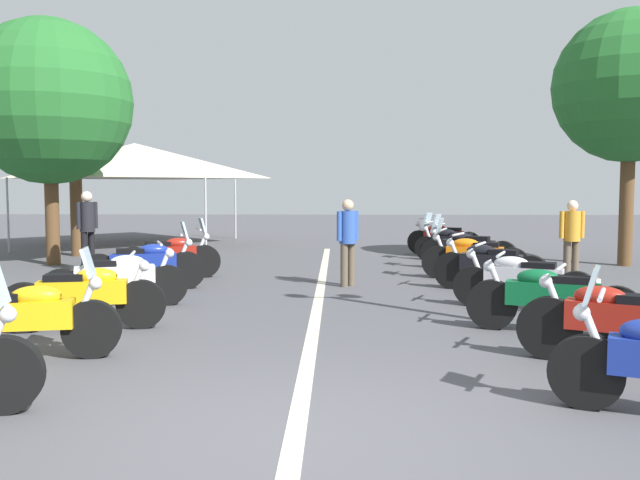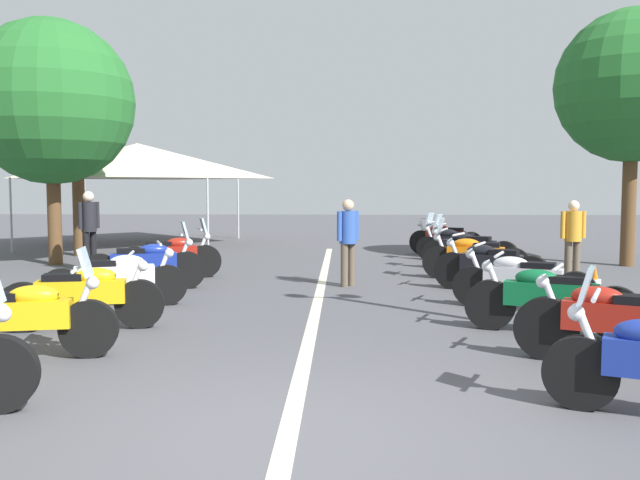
{
  "view_description": "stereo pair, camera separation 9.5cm",
  "coord_description": "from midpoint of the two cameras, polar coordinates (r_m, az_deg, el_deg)",
  "views": [
    {
      "loc": [
        -4.94,
        -0.32,
        1.86
      ],
      "look_at": [
        7.2,
        0.0,
        0.91
      ],
      "focal_mm": 38.79,
      "sensor_mm": 36.0,
      "label": 1
    },
    {
      "loc": [
        -4.94,
        -0.41,
        1.86
      ],
      "look_at": [
        7.2,
        0.0,
        0.91
      ],
      "focal_mm": 38.79,
      "sensor_mm": 36.0,
      "label": 2
    }
  ],
  "objects": [
    {
      "name": "motorcycle_right_row_1",
      "position": [
        7.77,
        22.91,
        -6.22
      ],
      "size": [
        1.03,
        1.9,
        1.02
      ],
      "rotation": [
        0.0,
        0.0,
        1.13
      ],
      "color": "black",
      "rests_on": "ground_plane"
    },
    {
      "name": "motorcycle_right_row_6",
      "position": [
        15.66,
        11.83,
        -0.68
      ],
      "size": [
        1.12,
        2.02,
        1.23
      ],
      "rotation": [
        0.0,
        0.0,
        1.11
      ],
      "color": "black",
      "rests_on": "ground_plane"
    },
    {
      "name": "bystander_0",
      "position": [
        12.79,
        2.09,
        0.35
      ],
      "size": [
        0.4,
        0.41,
        1.62
      ],
      "rotation": [
        0.0,
        0.0,
        0.77
      ],
      "color": "brown",
      "rests_on": "ground_plane"
    },
    {
      "name": "motorcycle_right_row_3",
      "position": [
        10.83,
        16.07,
        -3.17
      ],
      "size": [
        1.04,
        2.0,
        0.99
      ],
      "rotation": [
        0.0,
        0.0,
        1.16
      ],
      "color": "black",
      "rests_on": "ground_plane"
    },
    {
      "name": "lane_centre_stripe",
      "position": [
        10.56,
        -0.51,
        -5.66
      ],
      "size": [
        20.0,
        0.16,
        0.01
      ],
      "primitive_type": "cube",
      "color": "beige",
      "rests_on": "ground_plane"
    },
    {
      "name": "motorcycle_right_row_7",
      "position": [
        17.37,
        10.64,
        -0.24
      ],
      "size": [
        1.14,
        1.8,
        1.19
      ],
      "rotation": [
        0.0,
        0.0,
        1.05
      ],
      "color": "black",
      "rests_on": "ground_plane"
    },
    {
      "name": "motorcycle_right_row_2",
      "position": [
        9.18,
        18.22,
        -4.53
      ],
      "size": [
        0.99,
        2.05,
        1.0
      ],
      "rotation": [
        0.0,
        0.0,
        1.21
      ],
      "color": "black",
      "rests_on": "ground_plane"
    },
    {
      "name": "bystander_2",
      "position": [
        15.92,
        -18.8,
        1.24
      ],
      "size": [
        0.45,
        0.34,
        1.75
      ],
      "rotation": [
        0.0,
        0.0,
        0.97
      ],
      "color": "black",
      "rests_on": "ground_plane"
    },
    {
      "name": "traffic_cone_0",
      "position": [
        11.92,
        21.48,
        -3.4
      ],
      "size": [
        0.36,
        0.36,
        0.61
      ],
      "color": "orange",
      "rests_on": "ground_plane"
    },
    {
      "name": "roadside_tree_0",
      "position": [
        17.56,
        -21.61,
        10.52
      ],
      "size": [
        3.84,
        3.84,
        5.73
      ],
      "color": "brown",
      "rests_on": "ground_plane"
    },
    {
      "name": "ground_plane",
      "position": [
        5.29,
        -2.67,
        -16.13
      ],
      "size": [
        80.0,
        80.0,
        0.0
      ],
      "primitive_type": "plane",
      "color": "#4C4C51"
    },
    {
      "name": "motorcycle_left_row_1",
      "position": [
        8.06,
        -23.66,
        -5.88
      ],
      "size": [
        0.72,
        2.09,
        1.21
      ],
      "rotation": [
        0.0,
        0.0,
        -1.37
      ],
      "color": "black",
      "rests_on": "ground_plane"
    },
    {
      "name": "motorcycle_right_row_4",
      "position": [
        12.54,
        13.62,
        -2.04
      ],
      "size": [
        1.09,
        1.91,
        1.02
      ],
      "rotation": [
        0.0,
        0.0,
        1.1
      ],
      "color": "black",
      "rests_on": "ground_plane"
    },
    {
      "name": "bystander_1",
      "position": [
        14.38,
        19.87,
        0.46
      ],
      "size": [
        0.32,
        0.52,
        1.58
      ],
      "rotation": [
        0.0,
        0.0,
        3.36
      ],
      "color": "brown",
      "rests_on": "ground_plane"
    },
    {
      "name": "motorcycle_left_row_5",
      "position": [
        14.2,
        -12.39,
        -1.23
      ],
      "size": [
        0.9,
        1.98,
        1.22
      ],
      "rotation": [
        0.0,
        0.0,
        -1.23
      ],
      "color": "black",
      "rests_on": "ground_plane"
    },
    {
      "name": "motorcycle_right_row_8",
      "position": [
        18.93,
        9.96,
        0.16
      ],
      "size": [
        1.06,
        1.88,
        1.01
      ],
      "rotation": [
        0.0,
        0.0,
        1.11
      ],
      "color": "black",
      "rests_on": "ground_plane"
    },
    {
      "name": "roadside_tree_2",
      "position": [
        19.55,
        -19.77,
        9.36
      ],
      "size": [
        2.6,
        2.6,
        4.95
      ],
      "color": "brown",
      "rests_on": "ground_plane"
    },
    {
      "name": "motorcycle_left_row_3",
      "position": [
        11.02,
        -16.67,
        -3.04
      ],
      "size": [
        0.95,
        2.1,
        1.0
      ],
      "rotation": [
        0.0,
        0.0,
        -1.23
      ],
      "color": "black",
      "rests_on": "ground_plane"
    },
    {
      "name": "event_tent",
      "position": [
        22.57,
        -15.17,
        6.32
      ],
      "size": [
        6.12,
        6.12,
        3.2
      ],
      "color": "beige",
      "rests_on": "ground_plane"
    },
    {
      "name": "motorcycle_right_row_5",
      "position": [
        14.04,
        12.33,
        -1.3
      ],
      "size": [
        0.92,
        2.05,
        1.22
      ],
      "rotation": [
        0.0,
        0.0,
        1.25
      ],
      "color": "black",
      "rests_on": "ground_plane"
    },
    {
      "name": "motorcycle_left_row_2",
      "position": [
        9.44,
        -19.13,
        -4.33
      ],
      "size": [
        0.72,
        2.08,
        1.0
      ],
      "rotation": [
        0.0,
        0.0,
        -1.36
      ],
      "color": "black",
      "rests_on": "ground_plane"
    },
    {
      "name": "roadside_tree_1",
      "position": [
        17.72,
        24.09,
        11.46
      ],
      "size": [
        3.5,
        3.5,
        5.9
      ],
      "color": "brown",
      "rests_on": "ground_plane"
    },
    {
      "name": "traffic_cone_1",
      "position": [
        13.18,
        -18.44,
        -2.6
      ],
      "size": [
        0.36,
        0.36,
        0.61
      ],
      "color": "orange",
      "rests_on": "ground_plane"
    },
    {
      "name": "motorcycle_left_row_4",
      "position": [
        12.72,
        -14.45,
        -1.9
      ],
      "size": [
        0.91,
        2.12,
        1.23
      ],
      "rotation": [
        0.0,
        0.0,
        -1.25
      ],
      "color": "black",
      "rests_on": "ground_plane"
    }
  ]
}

